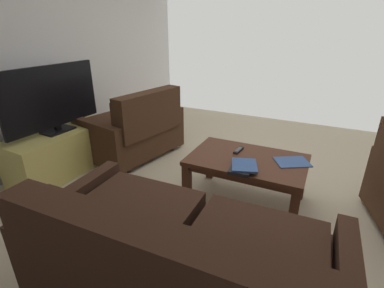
# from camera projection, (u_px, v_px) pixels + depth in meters

# --- Properties ---
(ground_plane) EXTENTS (4.89, 5.26, 0.01)m
(ground_plane) POSITION_uv_depth(u_px,v_px,m) (248.00, 197.00, 2.80)
(ground_plane) COLOR beige
(wall_right) EXTENTS (0.12, 5.26, 2.84)m
(wall_right) POSITION_uv_depth(u_px,v_px,m) (47.00, 38.00, 3.23)
(wall_right) COLOR silver
(wall_right) RESTS_ON ground
(sofa_main) EXTENTS (1.73, 0.93, 0.83)m
(sofa_main) POSITION_uv_depth(u_px,v_px,m) (178.00, 264.00, 1.55)
(sofa_main) COLOR black
(sofa_main) RESTS_ON ground
(loveseat_near) EXTENTS (1.01, 1.26, 0.86)m
(loveseat_near) POSITION_uv_depth(u_px,v_px,m) (135.00, 129.00, 3.55)
(loveseat_near) COLOR black
(loveseat_near) RESTS_ON ground
(coffee_table) EXTENTS (1.03, 0.66, 0.46)m
(coffee_table) POSITION_uv_depth(u_px,v_px,m) (247.00, 165.00, 2.58)
(coffee_table) COLOR #4C2819
(coffee_table) RESTS_ON ground
(tv_stand) EXTENTS (0.52, 1.16, 0.49)m
(tv_stand) POSITION_uv_depth(u_px,v_px,m) (62.00, 152.00, 3.19)
(tv_stand) COLOR #D8C666
(tv_stand) RESTS_ON ground
(flat_tv) EXTENTS (0.21, 1.11, 0.70)m
(flat_tv) POSITION_uv_depth(u_px,v_px,m) (52.00, 98.00, 2.95)
(flat_tv) COLOR black
(flat_tv) RESTS_ON tv_stand
(book_stack) EXTENTS (0.27, 0.30, 0.05)m
(book_stack) POSITION_uv_depth(u_px,v_px,m) (243.00, 166.00, 2.36)
(book_stack) COLOR black
(book_stack) RESTS_ON coffee_table
(tv_remote) EXTENTS (0.06, 0.16, 0.02)m
(tv_remote) POSITION_uv_depth(u_px,v_px,m) (238.00, 150.00, 2.69)
(tv_remote) COLOR black
(tv_remote) RESTS_ON coffee_table
(loose_magazine) EXTENTS (0.35, 0.33, 0.01)m
(loose_magazine) POSITION_uv_depth(u_px,v_px,m) (292.00, 162.00, 2.48)
(loose_magazine) COLOR #385693
(loose_magazine) RESTS_ON coffee_table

